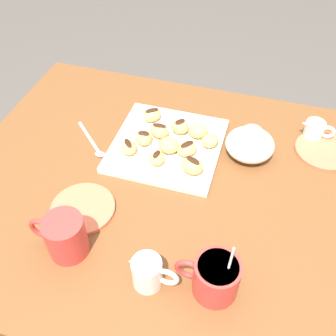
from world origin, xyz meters
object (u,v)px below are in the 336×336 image
Objects in this scene: saucer_coral_left at (324,151)px; beignet_6 at (199,131)px; ice_cream_bowl at (250,143)px; beignet_9 at (193,166)px; dining_table at (171,216)px; beignet_8 at (159,131)px; beignet_3 at (180,127)px; coffee_mug_red_right at (64,235)px; beignet_7 at (152,115)px; beignet_4 at (187,149)px; beignet_2 at (210,141)px; pastry_plate_square at (167,145)px; saucer_coral_right at (83,208)px; beignet_10 at (169,145)px; beignet_0 at (144,138)px; cream_pitcher_white at (148,272)px; coffee_mug_red_left at (215,277)px; beignet_5 at (128,148)px; chocolate_sauce_pitcher at (315,129)px; beignet_1 at (157,159)px.

beignet_6 is at bearing 8.63° from saucer_coral_left.
ice_cream_bowl reaches higher than beignet_9.
dining_table is 20.37× the size of beignet_8.
coffee_mug_red_right is at bearing 72.55° from beignet_3.
saucer_coral_left is at bearing -137.95° from coffee_mug_red_right.
beignet_3 is 0.09m from beignet_7.
beignet_2 is at bearing -138.08° from beignet_4.
pastry_plate_square reaches higher than dining_table.
saucer_coral_right is (0.53, 0.36, 0.00)m from saucer_coral_left.
coffee_mug_red_right is at bearing 69.91° from beignet_10.
ice_cream_bowl reaches higher than beignet_0.
beignet_8 is (-0.04, 0.06, 0.00)m from beignet_7.
beignet_7 is at bearing -39.17° from beignet_4.
saucer_coral_left is at bearing -161.87° from beignet_10.
dining_table is at bearing -83.80° from cream_pitcher_white.
pastry_plate_square is 0.42m from coffee_mug_red_left.
dining_table is 19.99× the size of beignet_10.
beignet_5 reaches higher than saucer_coral_right.
beignet_10 is (-0.12, -0.34, -0.02)m from coffee_mug_red_right.
beignet_7 is at bearing -18.24° from beignet_3.
coffee_mug_red_right is 0.35m from beignet_0.
beignet_8 is at bearing 0.90° from beignet_2.
beignet_9 is at bearing 173.43° from beignet_5.
beignet_1 is at bearing 31.27° from chocolate_sauce_pitcher.
beignet_3 is (0.35, 0.10, 0.00)m from chocolate_sauce_pitcher.
beignet_5 is (0.14, -0.07, 0.15)m from dining_table.
saucer_coral_right is at bearing -81.11° from coffee_mug_red_right.
saucer_coral_right is at bearing 64.72° from beignet_3.
pastry_plate_square is 5.52× the size of beignet_5.
beignet_6 is 0.11m from beignet_8.
beignet_3 is (0.03, -0.18, 0.16)m from dining_table.
beignet_3 is at bearing -133.03° from beignet_5.
dining_table is 0.17m from beignet_1.
saucer_coral_right is (0.20, -0.13, -0.03)m from cream_pitcher_white.
saucer_coral_left is at bearing -145.88° from saucer_coral_right.
beignet_0 is at bearing 26.99° from beignet_6.
saucer_coral_left is (-0.36, -0.23, 0.13)m from dining_table.
beignet_0 is at bearing 21.07° from chocolate_sauce_pitcher.
beignet_8 is (-0.06, -0.08, 0.00)m from beignet_5.
beignet_9 is (-0.15, 0.07, 0.00)m from beignet_0.
beignet_6 is 0.13m from beignet_9.
beignet_7 is (0.07, -0.16, 0.00)m from beignet_1.
beignet_6 is (-0.02, -0.18, 0.15)m from dining_table.
beignet_4 reaches higher than saucer_coral_left.
cream_pitcher_white reaches higher than dining_table.
beignet_2 is at bearing -101.22° from beignet_9.
beignet_4 reaches higher than dining_table.
beignet_7 reaches higher than saucer_coral_right.
coffee_mug_red_left is at bearing 103.66° from beignet_2.
beignet_6 is at bearing -97.40° from dining_table.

